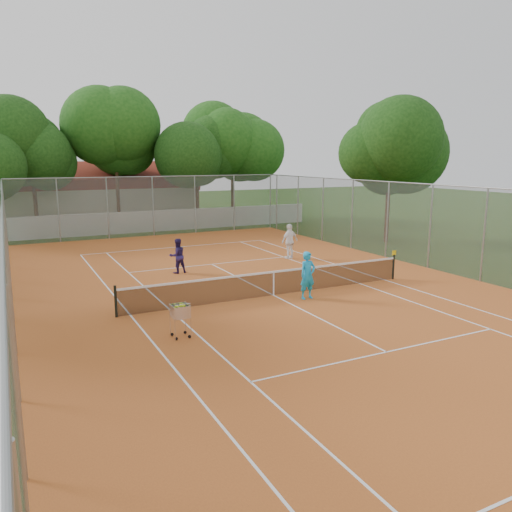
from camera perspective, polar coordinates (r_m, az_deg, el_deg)
name	(u,v)px	position (r m, az deg, el deg)	size (l,w,h in m)	color
ground	(274,296)	(19.22, 2.01, -4.58)	(120.00, 120.00, 0.00)	#1B380F
court_pad	(274,296)	(19.22, 2.02, -4.55)	(18.00, 34.00, 0.02)	#B85C23
court_lines	(274,295)	(19.22, 2.02, -4.51)	(10.98, 23.78, 0.01)	white
tennis_net	(274,283)	(19.09, 2.03, -3.10)	(11.88, 0.10, 0.98)	black
perimeter_fence	(274,245)	(18.78, 2.06, 1.31)	(18.00, 34.00, 4.00)	slate
boundary_wall	(146,222)	(36.60, -12.43, 3.87)	(26.00, 0.30, 1.50)	silver
clubhouse	(93,193)	(45.84, -18.09, 6.81)	(16.40, 9.00, 4.40)	beige
tropical_trees	(134,161)	(39.25, -13.80, 10.51)	(29.00, 19.00, 10.00)	#11340D
player_near	(308,275)	(18.67, 5.92, -2.20)	(0.65, 0.43, 1.79)	#199BD6
player_far_left	(177,256)	(23.02, -8.97, 0.01)	(0.78, 0.61, 1.60)	#261A50
player_far_right	(290,241)	(26.13, 3.87, 1.70)	(1.07, 0.45, 1.83)	white
ball_hopper	(180,320)	(14.84, -8.65, -7.21)	(0.52, 0.52, 1.08)	silver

